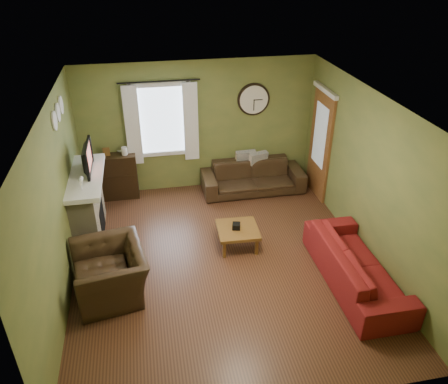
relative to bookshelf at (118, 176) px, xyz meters
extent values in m
cube|color=#4E2C1C|center=(1.65, -2.42, -0.46)|extent=(4.60, 5.20, 0.00)
cube|color=white|center=(1.65, -2.42, 2.14)|extent=(4.60, 5.20, 0.00)
cube|color=olive|center=(-0.65, -2.42, 0.84)|extent=(0.00, 5.20, 2.60)
cube|color=olive|center=(3.95, -2.42, 0.84)|extent=(0.00, 5.20, 2.60)
cube|color=olive|center=(1.65, 0.18, 0.84)|extent=(4.60, 0.00, 2.60)
cube|color=olive|center=(1.65, -5.02, 0.84)|extent=(4.60, 0.00, 2.60)
cube|color=#BEAA8B|center=(-0.45, -1.27, 0.09)|extent=(0.40, 1.40, 1.10)
cube|color=black|center=(-0.26, -1.27, -0.16)|extent=(0.04, 0.60, 0.55)
cube|color=white|center=(-0.42, -1.27, 0.68)|extent=(0.58, 1.60, 0.08)
imported|color=black|center=(-0.40, -1.12, 0.90)|extent=(0.08, 0.60, 0.35)
cube|color=#994C3F|center=(-0.32, -1.12, 0.95)|extent=(0.02, 0.62, 0.36)
cylinder|color=white|center=(-0.63, -1.62, 1.79)|extent=(0.28, 0.28, 0.03)
cylinder|color=white|center=(-0.63, -1.27, 1.79)|extent=(0.28, 0.28, 0.03)
cylinder|color=white|center=(-0.63, -0.92, 1.79)|extent=(0.28, 0.28, 0.03)
cylinder|color=black|center=(0.95, 0.06, 1.81)|extent=(0.03, 0.03, 1.50)
cube|color=white|center=(0.40, 0.06, 0.99)|extent=(0.28, 0.04, 1.55)
cube|color=white|center=(1.50, 0.06, 0.99)|extent=(0.28, 0.04, 1.55)
cube|color=brown|center=(3.92, -0.57, 0.59)|extent=(0.05, 0.90, 2.10)
imported|color=brown|center=(0.03, 0.19, 0.50)|extent=(0.25, 0.27, 0.02)
imported|color=#332315|center=(2.68, -0.24, -0.16)|extent=(2.05, 0.80, 0.60)
cube|color=gray|center=(2.84, -0.03, 0.09)|extent=(0.41, 0.22, 0.39)
cube|color=gray|center=(2.60, 0.07, 0.09)|extent=(0.42, 0.14, 0.41)
imported|color=maroon|center=(3.50, -3.26, -0.14)|extent=(0.85, 2.18, 0.64)
imported|color=#332315|center=(-0.05, -2.80, -0.09)|extent=(1.16, 1.27, 0.73)
cube|color=black|center=(1.95, -2.05, -0.06)|extent=(0.16, 0.16, 0.10)
camera|label=1|loc=(0.63, -7.85, 3.99)|focal=35.00mm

